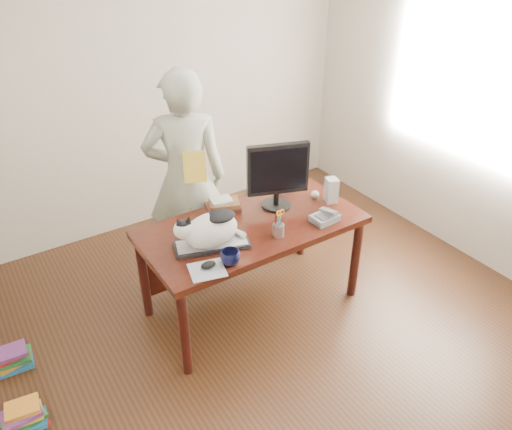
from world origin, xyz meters
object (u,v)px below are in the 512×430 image
(phone, at_px, (325,217))
(mouse, at_px, (208,265))
(keyboard, at_px, (212,244))
(book_pile_b, at_px, (12,358))
(baseball, at_px, (315,195))
(desk, at_px, (247,236))
(pen_cup, at_px, (278,228))
(book_pile_a, at_px, (24,418))
(book_stack, at_px, (223,205))
(monitor, at_px, (278,173))
(calculator, at_px, (285,184))
(cat, at_px, (209,229))
(person, at_px, (186,179))
(coffee_mug, at_px, (230,257))
(speaker, at_px, (331,190))

(phone, bearing_deg, mouse, 179.46)
(keyboard, distance_m, book_pile_b, 1.57)
(mouse, height_order, baseball, baseball)
(desk, bearing_deg, book_pile_b, 171.03)
(pen_cup, bearing_deg, desk, 103.28)
(keyboard, bearing_deg, desk, 41.97)
(mouse, relative_size, book_pile_a, 0.42)
(keyboard, xyz_separation_m, book_stack, (0.31, 0.38, 0.03))
(monitor, height_order, book_stack, monitor)
(calculator, height_order, book_pile_a, calculator)
(baseball, height_order, book_pile_a, baseball)
(cat, bearing_deg, monitor, 33.01)
(person, height_order, book_pile_a, person)
(pen_cup, xyz_separation_m, book_pile_a, (-1.82, 0.02, -0.72))
(baseball, bearing_deg, book_pile_b, 172.61)
(pen_cup, relative_size, book_pile_b, 0.79)
(monitor, bearing_deg, coffee_mug, -127.71)
(coffee_mug, distance_m, person, 1.01)
(cat, height_order, book_stack, cat)
(monitor, distance_m, book_pile_a, 2.27)
(book_stack, xyz_separation_m, book_pile_b, (-1.65, 0.06, -0.72))
(mouse, relative_size, baseball, 1.71)
(book_stack, bearing_deg, calculator, 20.83)
(coffee_mug, bearing_deg, desk, 47.22)
(phone, xyz_separation_m, calculator, (0.06, 0.58, 0.00))
(cat, relative_size, pen_cup, 2.40)
(coffee_mug, distance_m, book_stack, 0.68)
(speaker, height_order, book_stack, speaker)
(phone, distance_m, baseball, 0.33)
(book_pile_a, bearing_deg, person, 29.07)
(keyboard, bearing_deg, coffee_mug, -70.73)
(coffee_mug, xyz_separation_m, book_pile_a, (-1.38, 0.13, -0.71))
(desk, height_order, cat, cat)
(pen_cup, distance_m, book_stack, 0.53)
(mouse, bearing_deg, person, 85.52)
(desk, bearing_deg, monitor, 3.18)
(coffee_mug, bearing_deg, speaker, 14.35)
(speaker, distance_m, book_pile_b, 2.56)
(mouse, height_order, calculator, calculator)
(baseball, bearing_deg, coffee_mug, -159.31)
(keyboard, relative_size, mouse, 4.73)
(person, bearing_deg, book_pile_b, 34.40)
(cat, relative_size, person, 0.28)
(coffee_mug, relative_size, book_pile_a, 0.46)
(monitor, xyz_separation_m, mouse, (-0.80, -0.38, -0.27))
(keyboard, height_order, monitor, monitor)
(person, xyz_separation_m, book_pile_b, (-1.53, -0.32, -0.81))
(book_pile_a, bearing_deg, monitor, 8.23)
(mouse, height_order, person, person)
(desk, height_order, baseball, baseball)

